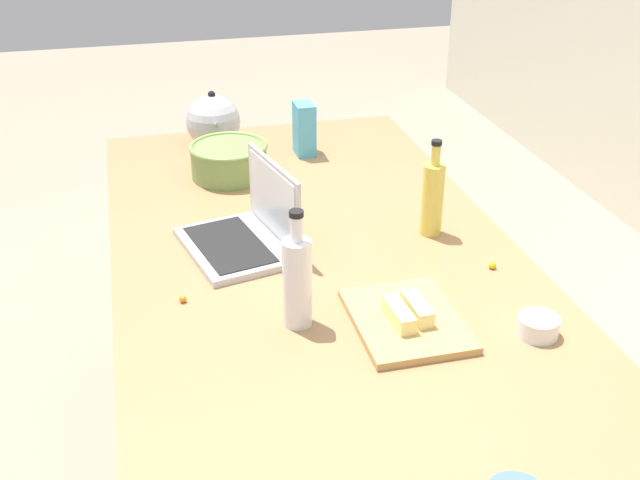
# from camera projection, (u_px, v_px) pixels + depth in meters

# --- Properties ---
(island_counter) EXTENTS (1.96, 1.01, 0.90)m
(island_counter) POSITION_uv_depth(u_px,v_px,m) (320.00, 400.00, 2.16)
(island_counter) COLOR olive
(island_counter) RESTS_ON ground
(laptop) EXTENTS (0.35, 0.29, 0.22)m
(laptop) POSITION_uv_depth(u_px,v_px,m) (247.00, 231.00, 1.98)
(laptop) COLOR #B7B7BC
(laptop) RESTS_ON island_counter
(mixing_bowl_large) EXTENTS (0.24, 0.24, 0.10)m
(mixing_bowl_large) POSITION_uv_depth(u_px,v_px,m) (229.00, 160.00, 2.38)
(mixing_bowl_large) COLOR #72934C
(mixing_bowl_large) RESTS_ON island_counter
(bottle_vinegar) EXTENTS (0.06, 0.06, 0.27)m
(bottle_vinegar) POSITION_uv_depth(u_px,v_px,m) (297.00, 280.00, 1.65)
(bottle_vinegar) COLOR white
(bottle_vinegar) RESTS_ON island_counter
(bottle_oil) EXTENTS (0.06, 0.06, 0.26)m
(bottle_oil) POSITION_uv_depth(u_px,v_px,m) (433.00, 197.00, 2.02)
(bottle_oil) COLOR #DBC64C
(bottle_oil) RESTS_ON island_counter
(kettle) EXTENTS (0.21, 0.18, 0.20)m
(kettle) POSITION_uv_depth(u_px,v_px,m) (213.00, 122.00, 2.60)
(kettle) COLOR #ADADB2
(kettle) RESTS_ON island_counter
(cutting_board) EXTENTS (0.29, 0.23, 0.02)m
(cutting_board) POSITION_uv_depth(u_px,v_px,m) (406.00, 320.00, 1.69)
(cutting_board) COLOR tan
(cutting_board) RESTS_ON island_counter
(butter_stick_left) EXTENTS (0.11, 0.04, 0.04)m
(butter_stick_left) POSITION_uv_depth(u_px,v_px,m) (399.00, 315.00, 1.66)
(butter_stick_left) COLOR #F4E58C
(butter_stick_left) RESTS_ON cutting_board
(butter_stick_right) EXTENTS (0.11, 0.04, 0.04)m
(butter_stick_right) POSITION_uv_depth(u_px,v_px,m) (417.00, 309.00, 1.68)
(butter_stick_right) COLOR #F4E58C
(butter_stick_right) RESTS_ON cutting_board
(ramekin_medium) EXTENTS (0.09, 0.09, 0.04)m
(ramekin_medium) POSITION_uv_depth(u_px,v_px,m) (538.00, 326.00, 1.65)
(ramekin_medium) COLOR white
(ramekin_medium) RESTS_ON island_counter
(candy_bag) EXTENTS (0.09, 0.06, 0.17)m
(candy_bag) POSITION_uv_depth(u_px,v_px,m) (304.00, 129.00, 2.53)
(candy_bag) COLOR #4CA5CC
(candy_bag) RESTS_ON island_counter
(candy_0) EXTENTS (0.02, 0.02, 0.02)m
(candy_0) POSITION_uv_depth(u_px,v_px,m) (492.00, 265.00, 1.90)
(candy_0) COLOR yellow
(candy_0) RESTS_ON island_counter
(candy_1) EXTENTS (0.02, 0.02, 0.02)m
(candy_1) POSITION_uv_depth(u_px,v_px,m) (268.00, 223.00, 2.10)
(candy_1) COLOR yellow
(candy_1) RESTS_ON island_counter
(candy_2) EXTENTS (0.02, 0.02, 0.02)m
(candy_2) POSITION_uv_depth(u_px,v_px,m) (183.00, 299.00, 1.77)
(candy_2) COLOR orange
(candy_2) RESTS_ON island_counter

